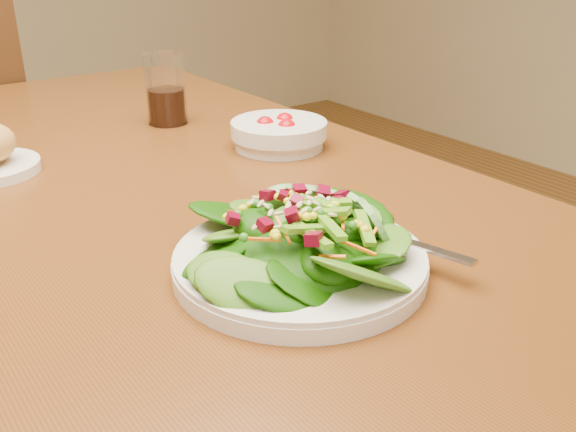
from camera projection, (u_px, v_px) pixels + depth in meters
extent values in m
cube|color=#5E350E|center=(98.00, 193.00, 0.90)|extent=(0.90, 1.40, 0.04)
cylinder|color=#351D0C|center=(166.00, 217.00, 1.74)|extent=(0.07, 0.07, 0.71)
cylinder|color=#351D0C|center=(1.00, 229.00, 1.98)|extent=(0.04, 0.04, 0.44)
cylinder|color=#351D0C|center=(46.00, 277.00, 1.71)|extent=(0.04, 0.04, 0.44)
cylinder|color=silver|center=(300.00, 265.00, 0.65)|extent=(0.26, 0.26, 0.02)
ellipsoid|color=#123102|center=(300.00, 240.00, 0.64)|extent=(0.17, 0.17, 0.04)
cube|color=silver|center=(399.00, 236.00, 0.68)|extent=(0.05, 0.18, 0.01)
cylinder|color=silver|center=(279.00, 134.00, 1.02)|extent=(0.15, 0.15, 0.04)
sphere|color=red|center=(285.00, 123.00, 1.03)|extent=(0.03, 0.03, 0.03)
sphere|color=red|center=(265.00, 126.00, 1.01)|extent=(0.03, 0.03, 0.03)
sphere|color=red|center=(287.00, 129.00, 0.99)|extent=(0.03, 0.03, 0.03)
cylinder|color=silver|center=(166.00, 89.00, 1.13)|extent=(0.07, 0.07, 0.12)
cylinder|color=black|center=(167.00, 106.00, 1.14)|extent=(0.06, 0.06, 0.06)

